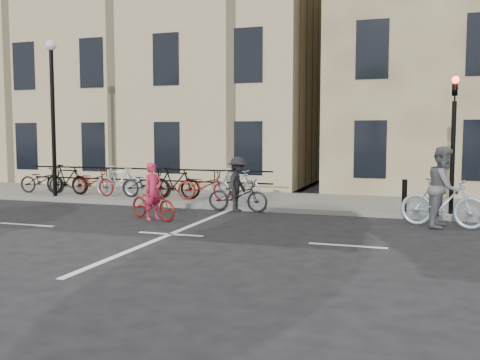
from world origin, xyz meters
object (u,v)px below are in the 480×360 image
(cyclist_pink, at_px, (153,200))
(cyclist_grey, at_px, (443,195))
(lamp_post, at_px, (52,98))
(cyclist_dark, at_px, (238,190))
(traffic_light, at_px, (454,128))

(cyclist_pink, xyz_separation_m, cyclist_grey, (7.32, 1.15, 0.27))
(lamp_post, distance_m, cyclist_pink, 6.46)
(lamp_post, distance_m, cyclist_dark, 7.40)
(cyclist_pink, relative_size, cyclist_dark, 1.00)
(lamp_post, distance_m, cyclist_grey, 12.81)
(traffic_light, bearing_deg, lamp_post, 179.73)
(lamp_post, bearing_deg, cyclist_pink, -26.96)
(cyclist_pink, distance_m, cyclist_dark, 2.70)
(traffic_light, distance_m, lamp_post, 12.74)
(cyclist_pink, bearing_deg, lamp_post, 85.85)
(traffic_light, height_order, lamp_post, lamp_post)
(lamp_post, relative_size, cyclist_dark, 2.90)
(cyclist_grey, relative_size, cyclist_dark, 1.17)
(traffic_light, height_order, cyclist_grey, traffic_light)
(lamp_post, relative_size, cyclist_pink, 2.91)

